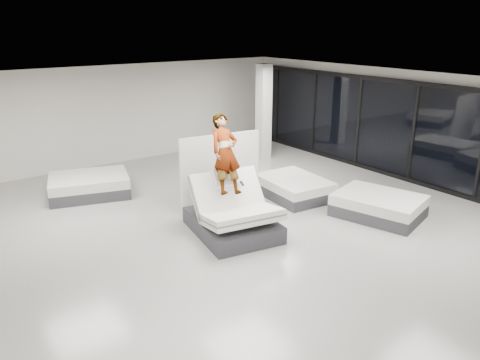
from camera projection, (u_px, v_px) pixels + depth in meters
The scene contains 10 objects.
room at pixel (250, 163), 10.04m from camera, with size 14.00×14.04×3.20m.
hero_bed at pixel (233, 216), 10.31m from camera, with size 1.93×2.35×1.42m.
person at pixel (226, 170), 10.30m from camera, with size 0.67×0.44×1.83m, color slate.
remote at pixel (242, 183), 10.17m from camera, with size 0.05×0.14×0.03m, color black.
divider_panel at pixel (221, 172), 11.58m from camera, with size 2.10×0.10×1.91m, color silver.
flat_bed_right_far at pixel (294, 188), 12.55m from camera, with size 1.58×2.01×0.52m.
flat_bed_right_near at pixel (378, 206), 11.28m from camera, with size 1.95×2.28×0.54m.
flat_bed_left_far at pixel (89, 185), 12.66m from camera, with size 2.38×2.04×0.56m.
column at pixel (264, 112), 15.72m from camera, with size 0.40×0.40×3.20m, color silver.
storefront_glazing at pixel (414, 133), 13.39m from camera, with size 0.12×13.40×2.92m.
Camera 1 is at (-5.87, -7.64, 4.46)m, focal length 35.00 mm.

